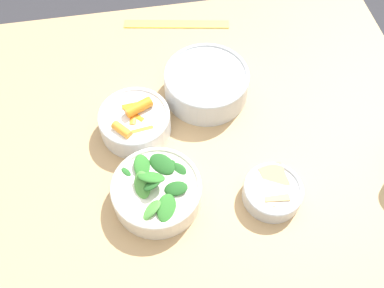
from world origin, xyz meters
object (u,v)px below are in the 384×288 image
(bowl_cookies, at_px, (273,192))
(ruler, at_px, (177,24))
(bowl_carrots, at_px, (135,121))
(bowl_beans_hotdog, at_px, (206,84))
(bowl_greens, at_px, (157,190))

(bowl_cookies, height_order, ruler, bowl_cookies)
(bowl_carrots, bearing_deg, bowl_cookies, -39.72)
(bowl_carrots, relative_size, bowl_beans_hotdog, 0.80)
(bowl_greens, bearing_deg, bowl_cookies, -9.23)
(bowl_cookies, relative_size, ruler, 0.43)
(bowl_greens, height_order, ruler, bowl_greens)
(bowl_greens, distance_m, bowl_cookies, 0.23)
(bowl_beans_hotdog, height_order, bowl_cookies, bowl_beans_hotdog)
(bowl_greens, relative_size, bowl_beans_hotdog, 0.92)
(bowl_greens, xyz_separation_m, bowl_cookies, (0.23, -0.04, -0.01))
(bowl_carrots, distance_m, bowl_greens, 0.17)
(bowl_greens, bearing_deg, bowl_carrots, 98.31)
(bowl_carrots, height_order, bowl_cookies, bowl_carrots)
(bowl_beans_hotdog, relative_size, bowl_cookies, 1.63)
(bowl_carrots, relative_size, ruler, 0.56)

